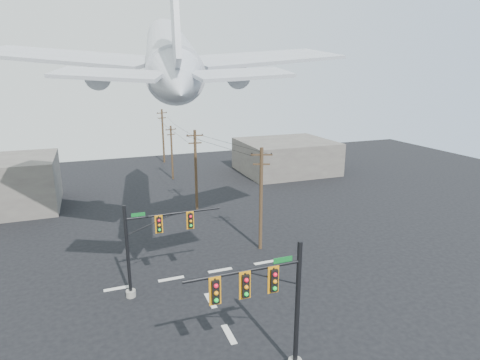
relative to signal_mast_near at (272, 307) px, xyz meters
name	(u,v)px	position (x,y,z in m)	size (l,w,h in m)	color
lane_markings	(222,322)	(-0.92, 5.41, -4.17)	(14.00, 21.20, 0.01)	beige
signal_mast_near	(272,307)	(0.00, 0.00, 0.00)	(6.35, 0.82, 7.46)	gray
signal_mast_far	(149,246)	(-4.63, 10.53, -0.46)	(7.05, 0.76, 6.88)	gray
utility_pole_a	(261,197)	(5.76, 14.73, 0.70)	(1.79, 0.79, 9.33)	#46301E
utility_pole_b	(196,169)	(3.04, 27.02, 0.71)	(1.89, 0.32, 9.35)	#46301E
utility_pole_c	(172,152)	(3.18, 41.73, 0.00)	(1.61, 0.53, 7.99)	#46301E
utility_pole_d	(163,135)	(4.02, 53.62, 0.71)	(1.86, 0.77, 9.33)	#46301E
power_lines	(186,131)	(3.67, 34.08, 4.05)	(4.42, 38.89, 0.68)	black
airliner	(169,51)	(-1.57, 16.06, 12.88)	(28.40, 30.14, 8.31)	silver
building_right	(286,156)	(21.08, 40.07, -1.68)	(14.00, 12.00, 5.00)	#68635B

